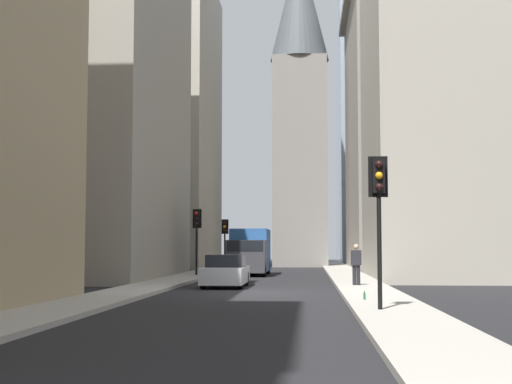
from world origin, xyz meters
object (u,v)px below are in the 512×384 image
at_px(sedan_silver, 226,272).
at_px(discarded_bottle, 364,296).
at_px(traffic_light_midblock, 197,226).
at_px(traffic_light_foreground, 379,196).
at_px(traffic_light_far_junction, 225,232).
at_px(delivery_truck, 250,251).
at_px(pedestrian, 356,263).

bearing_deg(sedan_silver, discarded_bottle, -148.92).
bearing_deg(traffic_light_midblock, traffic_light_foreground, -159.41).
bearing_deg(discarded_bottle, traffic_light_midblock, 23.62).
height_order(traffic_light_midblock, traffic_light_far_junction, traffic_light_midblock).
bearing_deg(delivery_truck, discarded_bottle, -166.18).
height_order(traffic_light_foreground, traffic_light_far_junction, traffic_light_foreground).
height_order(sedan_silver, discarded_bottle, sedan_silver).
bearing_deg(traffic_light_midblock, discarded_bottle, -156.38).
distance_m(traffic_light_far_junction, discarded_bottle, 32.42).
distance_m(traffic_light_midblock, traffic_light_far_junction, 12.57).
distance_m(pedestrian, discarded_bottle, 8.43).
bearing_deg(sedan_silver, traffic_light_midblock, 16.06).
bearing_deg(traffic_light_foreground, traffic_light_midblock, 20.59).
distance_m(traffic_light_foreground, discarded_bottle, 4.50).
height_order(delivery_truck, pedestrian, delivery_truck).
distance_m(traffic_light_foreground, traffic_light_far_junction, 35.71).
height_order(delivery_truck, traffic_light_midblock, traffic_light_midblock).
distance_m(delivery_truck, traffic_light_midblock, 4.41).
distance_m(sedan_silver, pedestrian, 5.70).
relative_size(delivery_truck, discarded_bottle, 23.93).
relative_size(traffic_light_far_junction, pedestrian, 2.11).
xyz_separation_m(sedan_silver, traffic_light_foreground, (-12.34, -5.50, 2.46)).
bearing_deg(delivery_truck, traffic_light_far_junction, 15.56).
height_order(traffic_light_foreground, discarded_bottle, traffic_light_foreground).
xyz_separation_m(pedestrian, discarded_bottle, (-8.38, 0.30, -0.84)).
xyz_separation_m(traffic_light_foreground, traffic_light_midblock, (22.20, 8.34, -0.20)).
relative_size(traffic_light_foreground, pedestrian, 2.34).
relative_size(delivery_truck, traffic_light_far_junction, 1.76).
bearing_deg(pedestrian, delivery_truck, 22.89).
relative_size(delivery_truck, traffic_light_midblock, 1.70).
bearing_deg(pedestrian, discarded_bottle, 177.95).
relative_size(traffic_light_far_junction, discarded_bottle, 13.58).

